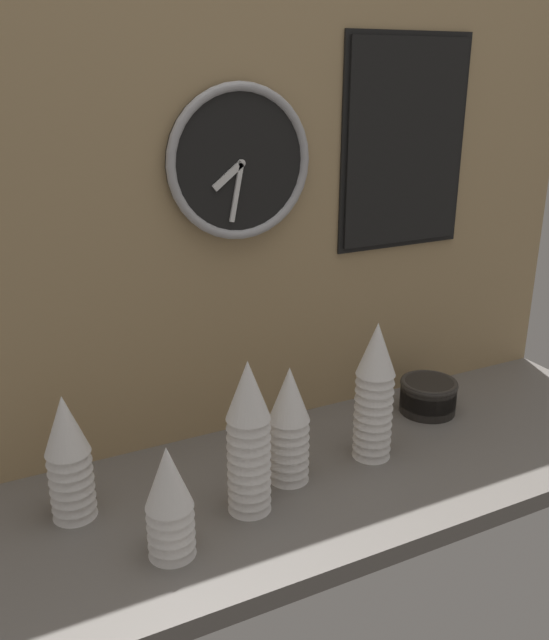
# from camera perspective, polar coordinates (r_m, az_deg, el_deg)

# --- Properties ---
(ground_plane) EXTENTS (1.60, 0.56, 0.04)m
(ground_plane) POSITION_cam_1_polar(r_m,az_deg,el_deg) (1.53, 5.48, -12.59)
(ground_plane) COLOR slate
(wall_tiled_back) EXTENTS (1.60, 0.03, 1.05)m
(wall_tiled_back) POSITION_cam_1_polar(r_m,az_deg,el_deg) (1.54, 0.91, 9.72)
(wall_tiled_back) COLOR tan
(wall_tiled_back) RESTS_ON ground_plane
(cup_stack_left) EXTENTS (0.09, 0.09, 0.22)m
(cup_stack_left) POSITION_cam_1_polar(r_m,az_deg,el_deg) (1.22, -8.85, -14.89)
(cup_stack_left) COLOR white
(cup_stack_left) RESTS_ON ground_plane
(cup_stack_far_left) EXTENTS (0.09, 0.09, 0.26)m
(cup_stack_far_left) POSITION_cam_1_polar(r_m,az_deg,el_deg) (1.35, -16.95, -11.01)
(cup_stack_far_left) COLOR white
(cup_stack_far_left) RESTS_ON ground_plane
(cup_stack_center_right) EXTENTS (0.09, 0.09, 0.32)m
(cup_stack_center_right) POSITION_cam_1_polar(r_m,az_deg,el_deg) (1.48, 8.50, -6.01)
(cup_stack_center_right) COLOR white
(cup_stack_center_right) RESTS_ON ground_plane
(cup_stack_center) EXTENTS (0.09, 0.09, 0.26)m
(cup_stack_center) POSITION_cam_1_polar(r_m,az_deg,el_deg) (1.40, 1.22, -8.78)
(cup_stack_center) COLOR white
(cup_stack_center) RESTS_ON ground_plane
(cup_stack_center_left) EXTENTS (0.09, 0.09, 0.32)m
(cup_stack_center_left) POSITION_cam_1_polar(r_m,az_deg,el_deg) (1.29, -2.20, -9.86)
(cup_stack_center_left) COLOR white
(cup_stack_center_left) RESTS_ON ground_plane
(bowl_stack_right) EXTENTS (0.14, 0.14, 0.08)m
(bowl_stack_right) POSITION_cam_1_polar(r_m,az_deg,el_deg) (1.75, 12.81, -6.17)
(bowl_stack_right) COLOR black
(bowl_stack_right) RESTS_ON ground_plane
(wall_clock) EXTENTS (0.32, 0.03, 0.32)m
(wall_clock) POSITION_cam_1_polar(r_m,az_deg,el_deg) (1.45, -2.95, 13.09)
(wall_clock) COLOR black
(menu_board) EXTENTS (0.35, 0.01, 0.49)m
(menu_board) POSITION_cam_1_polar(r_m,az_deg,el_deg) (1.67, 10.93, 14.35)
(menu_board) COLOR black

